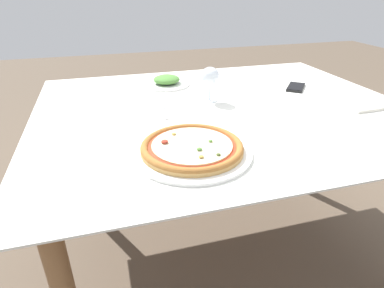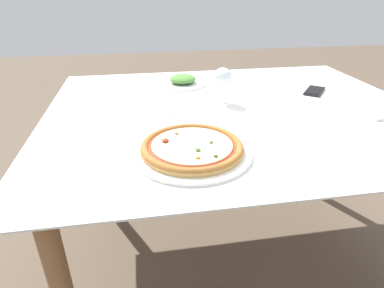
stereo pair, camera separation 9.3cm
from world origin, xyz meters
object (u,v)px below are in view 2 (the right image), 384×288
wine_glass_far_left (223,78)px  side_plate (183,81)px  dining_table (234,125)px  pizza_plate (192,148)px  fork (173,109)px  cell_phone (315,91)px

wine_glass_far_left → side_plate: (-0.13, 0.27, -0.08)m
dining_table → pizza_plate: pizza_plate is taller
pizza_plate → fork: 0.36m
wine_glass_far_left → dining_table: bearing=-68.2°
fork → wine_glass_far_left: size_ratio=1.19×
side_plate → cell_phone: bearing=-20.2°
dining_table → side_plate: side_plate is taller
dining_table → side_plate: size_ratio=6.79×
dining_table → side_plate: 0.40m
dining_table → wine_glass_far_left: 0.20m
side_plate → wine_glass_far_left: bearing=-64.7°
dining_table → cell_phone: size_ratio=9.41×
pizza_plate → cell_phone: size_ratio=2.26×
side_plate → fork: bearing=-104.4°
fork → wine_glass_far_left: wine_glass_far_left is taller
wine_glass_far_left → cell_phone: 0.46m
cell_phone → side_plate: (-0.57, 0.21, 0.01)m
dining_table → cell_phone: 0.44m
fork → side_plate: (0.08, 0.33, 0.02)m
dining_table → wine_glass_far_left: wine_glass_far_left is taller
dining_table → fork: 0.26m
dining_table → wine_glass_far_left: bearing=111.8°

